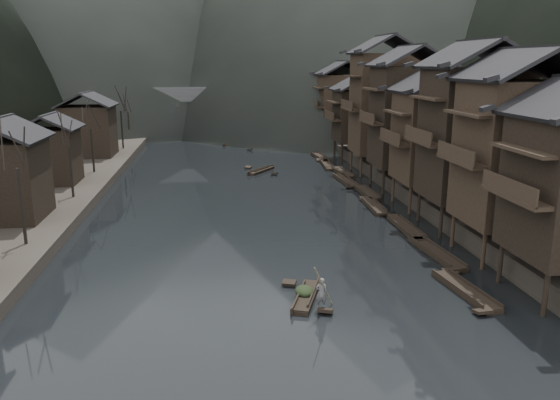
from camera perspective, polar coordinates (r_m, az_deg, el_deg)
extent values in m
plane|color=black|center=(38.42, -1.44, -6.36)|extent=(300.00, 300.00, 0.00)
cube|color=#2D2823|center=(85.91, 19.80, 4.89)|extent=(40.00, 200.00, 1.80)
cylinder|color=black|center=(33.21, 26.00, -8.83)|extent=(0.30, 0.30, 2.90)
cylinder|color=black|center=(37.02, 22.04, -6.10)|extent=(0.30, 0.30, 2.90)
cylinder|color=black|center=(38.40, 25.66, -5.76)|extent=(0.30, 0.30, 2.90)
cube|color=black|center=(33.25, 23.41, 0.32)|extent=(1.20, 5.70, 0.25)
cylinder|color=black|center=(38.83, 20.50, -5.03)|extent=(0.30, 0.30, 2.90)
cylinder|color=black|center=(42.92, 17.62, -2.99)|extent=(0.30, 0.30, 2.90)
cylinder|color=black|center=(40.15, 24.01, -4.75)|extent=(0.30, 0.30, 2.90)
cylinder|color=black|center=(44.12, 20.88, -2.81)|extent=(0.30, 0.30, 2.90)
cube|color=black|center=(40.95, 23.60, 4.53)|extent=(7.00, 6.00, 9.70)
cube|color=black|center=(39.16, 18.46, 3.88)|extent=(1.20, 5.70, 0.25)
cylinder|color=black|center=(44.85, 16.47, -2.18)|extent=(0.30, 0.30, 2.90)
cylinder|color=black|center=(49.12, 14.30, -0.64)|extent=(0.30, 0.30, 2.90)
cylinder|color=black|center=(45.99, 19.63, -2.03)|extent=(0.30, 0.30, 2.90)
cylinder|color=black|center=(50.17, 17.23, -0.53)|extent=(0.30, 0.30, 2.90)
cube|color=black|center=(47.00, 19.38, 6.48)|extent=(7.00, 6.00, 10.48)
cube|color=black|center=(45.45, 14.77, 5.91)|extent=(1.20, 5.70, 0.25)
cylinder|color=black|center=(51.11, 13.43, -0.01)|extent=(0.30, 0.30, 2.90)
cylinder|color=black|center=(55.51, 11.74, 1.19)|extent=(0.30, 0.30, 2.90)
cylinder|color=black|center=(52.12, 16.27, 0.08)|extent=(0.30, 0.30, 2.90)
cylinder|color=black|center=(56.44, 14.39, 1.25)|extent=(0.30, 0.30, 2.90)
cube|color=black|center=(53.45, 16.02, 6.36)|extent=(7.00, 6.00, 8.25)
cube|color=black|center=(52.09, 11.90, 5.96)|extent=(1.20, 5.70, 0.25)
cylinder|color=black|center=(58.47, 10.76, 1.89)|extent=(0.30, 0.30, 2.90)
cylinder|color=black|center=(62.97, 9.46, 2.81)|extent=(0.30, 0.30, 2.90)
cylinder|color=black|center=(59.36, 13.29, 1.94)|extent=(0.30, 0.30, 2.90)
cylinder|color=black|center=(63.79, 11.83, 2.85)|extent=(0.30, 0.30, 2.90)
cube|color=black|center=(60.73, 13.18, 8.48)|extent=(7.00, 6.00, 10.51)
cube|color=black|center=(59.54, 9.50, 8.04)|extent=(1.20, 5.70, 0.25)
cylinder|color=black|center=(66.93, 8.46, 3.52)|extent=(0.30, 0.30, 2.90)
cylinder|color=black|center=(71.50, 7.46, 4.23)|extent=(0.30, 0.30, 2.90)
cylinder|color=black|center=(67.71, 10.71, 3.54)|extent=(0.30, 0.30, 2.90)
cylinder|color=black|center=(72.22, 9.58, 4.25)|extent=(0.30, 0.30, 2.90)
cube|color=black|center=(69.17, 10.67, 9.85)|extent=(7.00, 6.00, 11.95)
cube|color=black|center=(68.13, 7.39, 9.41)|extent=(1.20, 5.70, 0.25)
cylinder|color=black|center=(76.48, 6.50, 4.90)|extent=(0.30, 0.30, 2.90)
cylinder|color=black|center=(81.10, 5.73, 5.44)|extent=(0.30, 0.30, 2.90)
cylinder|color=black|center=(77.16, 8.50, 4.91)|extent=(0.30, 0.30, 2.90)
cylinder|color=black|center=(81.74, 7.62, 5.45)|extent=(0.30, 0.30, 2.90)
cube|color=black|center=(78.94, 8.41, 8.68)|extent=(7.00, 6.00, 7.12)
cube|color=black|center=(78.02, 5.54, 8.44)|extent=(1.20, 5.70, 0.25)
cylinder|color=black|center=(88.06, 4.71, 6.15)|extent=(0.30, 0.30, 2.90)
cylinder|color=black|center=(92.73, 4.12, 6.56)|extent=(0.30, 0.30, 2.90)
cylinder|color=black|center=(88.65, 6.46, 6.16)|extent=(0.30, 0.30, 2.90)
cylinder|color=black|center=(93.29, 5.79, 6.57)|extent=(0.30, 0.30, 2.90)
cube|color=black|center=(90.46, 6.43, 10.02)|extent=(7.00, 6.00, 9.00)
cube|color=black|center=(89.66, 3.90, 9.75)|extent=(1.20, 5.70, 0.25)
cube|color=black|center=(49.75, -26.92, 2.17)|extent=(6.00, 6.00, 6.50)
cube|color=black|center=(62.94, -22.68, 4.50)|extent=(5.00, 5.00, 5.80)
cube|color=black|center=(80.19, -19.33, 7.00)|extent=(6.50, 6.50, 6.80)
cylinder|color=black|center=(42.20, -25.53, -0.30)|extent=(0.24, 0.24, 5.47)
cylinder|color=black|center=(55.55, -21.01, 3.04)|extent=(0.24, 0.24, 4.93)
cylinder|color=black|center=(67.58, -18.53, 5.17)|extent=(0.24, 0.24, 5.15)
cylinder|color=black|center=(85.65, -16.14, 7.23)|extent=(0.24, 0.24, 5.57)
cylinder|color=black|center=(97.43, -15.03, 7.71)|extent=(0.24, 0.24, 4.35)
cube|color=black|center=(35.01, 18.77, -8.98)|extent=(1.81, 6.16, 0.30)
cube|color=black|center=(34.94, 18.79, -8.71)|extent=(1.85, 6.05, 0.10)
cube|color=black|center=(37.52, 17.37, -7.07)|extent=(1.02, 0.86, 0.33)
cube|color=black|center=(32.46, 20.43, -10.73)|extent=(1.02, 0.86, 0.33)
cube|color=black|center=(40.99, 15.95, -5.37)|extent=(1.71, 7.22, 0.30)
cube|color=black|center=(40.93, 15.96, -5.13)|extent=(1.75, 7.08, 0.10)
cube|color=black|center=(44.05, 14.62, -3.72)|extent=(1.01, 0.95, 0.35)
cube|color=black|center=(37.89, 17.52, -6.87)|extent=(1.01, 0.95, 0.35)
cube|color=black|center=(46.36, 13.04, -2.91)|extent=(1.13, 6.86, 0.30)
cube|color=black|center=(46.31, 13.06, -2.70)|extent=(1.19, 6.72, 0.10)
cube|color=black|center=(49.30, 11.79, -1.65)|extent=(0.94, 0.85, 0.35)
cube|color=black|center=(43.39, 14.49, -3.99)|extent=(0.94, 0.85, 0.35)
cube|color=black|center=(52.79, 9.77, -0.67)|extent=(1.30, 6.10, 0.30)
cube|color=black|center=(52.75, 9.78, -0.48)|extent=(1.35, 5.98, 0.10)
cube|color=black|center=(55.44, 8.84, 0.23)|extent=(0.96, 0.78, 0.33)
cube|color=black|center=(50.10, 10.82, -1.35)|extent=(0.96, 0.78, 0.33)
cube|color=black|center=(58.01, 9.10, 0.70)|extent=(1.26, 5.84, 0.30)
cube|color=black|center=(57.97, 9.11, 0.87)|extent=(1.31, 5.73, 0.10)
cube|color=black|center=(60.62, 8.46, 1.44)|extent=(0.95, 0.75, 0.32)
cube|color=black|center=(55.36, 9.81, 0.17)|extent=(0.95, 0.75, 0.32)
cube|color=black|center=(63.82, 6.83, 2.00)|extent=(1.54, 7.01, 0.30)
cube|color=black|center=(63.78, 6.84, 2.16)|extent=(1.58, 6.87, 0.10)
cube|color=black|center=(67.01, 6.35, 2.72)|extent=(0.99, 0.91, 0.35)
cube|color=black|center=(60.58, 7.38, 1.47)|extent=(0.99, 0.91, 0.35)
cube|color=black|center=(68.44, 6.54, 2.83)|extent=(1.57, 6.26, 0.30)
cube|color=black|center=(68.40, 6.54, 2.98)|extent=(1.62, 6.14, 0.10)
cube|color=black|center=(71.29, 6.17, 3.41)|extent=(0.99, 0.83, 0.33)
cube|color=black|center=(65.53, 6.94, 2.44)|extent=(0.99, 0.83, 0.33)
cube|color=black|center=(73.73, 4.91, 3.68)|extent=(1.65, 7.52, 0.30)
cube|color=black|center=(73.69, 4.91, 3.82)|extent=(1.70, 7.37, 0.10)
cube|color=black|center=(77.09, 4.18, 4.26)|extent=(1.00, 0.98, 0.36)
cube|color=black|center=(70.33, 5.71, 3.27)|extent=(1.00, 0.98, 0.36)
cube|color=black|center=(79.30, 4.28, 4.43)|extent=(1.67, 7.58, 0.30)
cube|color=black|center=(79.27, 4.28, 4.56)|extent=(1.72, 7.43, 0.10)
cube|color=black|center=(82.81, 3.99, 4.95)|extent=(1.00, 0.99, 0.36)
cube|color=black|center=(75.75, 4.59, 4.08)|extent=(1.00, 0.99, 0.36)
cube|color=black|center=(87.12, 2.85, 5.33)|extent=(1.21, 6.09, 0.30)
cube|color=black|center=(87.10, 2.85, 5.45)|extent=(1.26, 5.97, 0.10)
cube|color=black|center=(89.95, 2.57, 5.70)|extent=(0.95, 0.77, 0.33)
cube|color=black|center=(84.26, 3.15, 5.12)|extent=(0.95, 0.77, 0.33)
cube|color=black|center=(69.53, -2.01, 3.09)|extent=(3.87, 5.06, 0.30)
cube|color=black|center=(69.50, -2.02, 3.24)|extent=(3.86, 5.00, 0.10)
cube|color=black|center=(71.52, -3.33, 3.50)|extent=(1.08, 1.04, 0.31)
cube|color=black|center=(67.53, -0.62, 2.89)|extent=(1.08, 1.04, 0.31)
cube|color=black|center=(89.10, -2.24, 5.53)|extent=(4.16, 5.35, 0.30)
cube|color=black|center=(89.08, -2.24, 5.65)|extent=(4.13, 5.28, 0.10)
cube|color=black|center=(91.48, -1.35, 5.85)|extent=(1.11, 1.08, 0.32)
cube|color=black|center=(86.71, -3.17, 5.38)|extent=(1.11, 1.08, 0.32)
cube|color=black|center=(93.72, -4.99, 5.92)|extent=(3.44, 5.39, 0.30)
cube|color=black|center=(93.70, -4.99, 6.02)|extent=(3.43, 5.31, 0.10)
cube|color=black|center=(96.01, -5.77, 6.18)|extent=(1.07, 1.00, 0.31)
cube|color=black|center=(91.41, -4.16, 5.81)|extent=(1.07, 1.00, 0.31)
cube|color=#4C4C4F|center=(108.07, -5.19, 10.75)|extent=(40.00, 6.00, 1.60)
cube|color=#4C4C4F|center=(105.31, -5.15, 11.38)|extent=(40.00, 0.50, 1.00)
cube|color=#4C4C4F|center=(110.70, -5.25, 11.51)|extent=(40.00, 0.50, 1.00)
cube|color=#4C4C4F|center=(108.84, -12.60, 8.39)|extent=(3.20, 6.00, 6.40)
cube|color=#4C4C4F|center=(108.33, -7.54, 8.58)|extent=(3.20, 6.00, 6.40)
cube|color=#4C4C4F|center=(108.61, -2.74, 8.69)|extent=(3.20, 6.00, 6.40)
cube|color=#4C4C4F|center=(109.70, 2.27, 8.75)|extent=(3.20, 6.00, 6.40)
cube|color=black|center=(32.45, 2.75, -10.07)|extent=(2.43, 4.60, 0.30)
cube|color=black|center=(32.38, 2.75, -9.78)|extent=(2.45, 4.53, 0.10)
cube|color=black|center=(34.15, 0.96, -8.53)|extent=(0.98, 0.81, 0.29)
cube|color=black|center=(30.69, 4.75, -11.30)|extent=(0.98, 0.81, 0.29)
ellipsoid|color=black|center=(32.39, 2.56, -8.94)|extent=(1.08, 1.42, 0.65)
imported|color=slate|center=(30.62, 4.35, -9.24)|extent=(0.68, 0.48, 1.76)
cylinder|color=#8C7A51|center=(29.74, 4.82, -4.68)|extent=(1.66, 2.02, 3.36)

